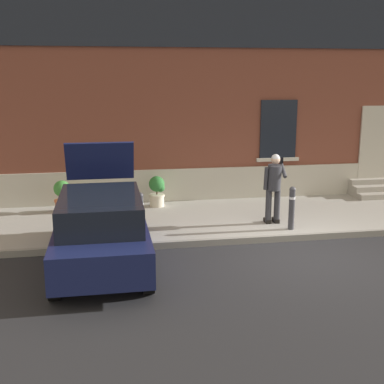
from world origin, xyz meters
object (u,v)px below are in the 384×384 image
object	(u,v)px
hatchback_car_navy	(101,229)
person_on_phone	(274,184)
planter_terracotta	(63,195)
planter_cream	(157,190)
bollard_far_left	(141,213)
bollard_near_person	(292,206)

from	to	relation	value
hatchback_car_navy	person_on_phone	size ratio (longest dim) A/B	2.33
hatchback_car_navy	planter_terracotta	world-z (taller)	hatchback_car_navy
person_on_phone	planter_terracotta	size ratio (longest dim) A/B	2.04
hatchback_car_navy	planter_terracotta	bearing A→B (deg)	105.28
hatchback_car_navy	planter_cream	world-z (taller)	hatchback_car_navy
person_on_phone	planter_terracotta	bearing A→B (deg)	142.51
hatchback_car_navy	person_on_phone	xyz separation A→B (m)	(4.16, 1.83, 0.35)
hatchback_car_navy	person_on_phone	distance (m)	4.56
hatchback_car_navy	person_on_phone	bearing A→B (deg)	23.76
planter_terracotta	planter_cream	size ratio (longest dim) A/B	1.00
bollard_far_left	planter_terracotta	distance (m)	3.18
bollard_near_person	planter_cream	distance (m)	3.99
hatchback_car_navy	person_on_phone	world-z (taller)	hatchback_car_navy
bollard_near_person	planter_terracotta	distance (m)	6.06
bollard_near_person	planter_cream	xyz separation A→B (m)	(-2.93, 2.70, -0.11)
person_on_phone	bollard_near_person	bearing A→B (deg)	-78.55
hatchback_car_navy	bollard_far_left	bearing A→B (deg)	56.57
planter_terracotta	planter_cream	world-z (taller)	same
bollard_far_left	planter_terracotta	world-z (taller)	bollard_far_left
bollard_near_person	bollard_far_left	size ratio (longest dim) A/B	1.00
hatchback_car_navy	bollard_near_person	bearing A→B (deg)	16.36
person_on_phone	planter_cream	size ratio (longest dim) A/B	2.04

